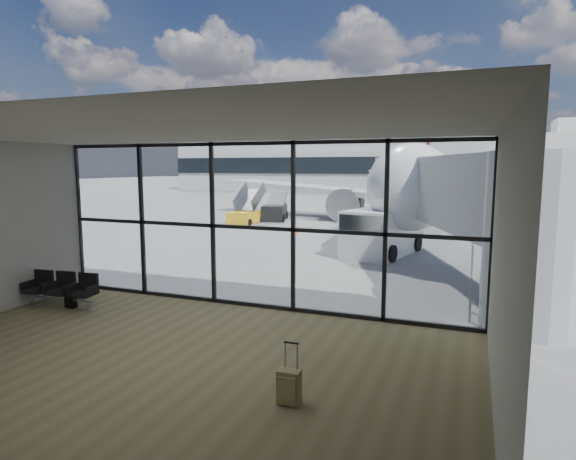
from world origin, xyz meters
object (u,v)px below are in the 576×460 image
Objects in this scene: airliner at (423,179)px; belt_loader at (275,211)px; service_van at (382,231)px; mobile_stairs at (246,215)px; backpack at (71,301)px; seating_row at (63,288)px; suitcase at (289,387)px.

belt_loader is (-9.76, -5.01, -2.28)m from airliner.
service_van is 1.54× the size of mobile_stairs.
mobile_stairs is at bearing -128.55° from belt_loader.
backpack is 0.09× the size of belt_loader.
backpack is at bearing -107.49° from airliner.
airliner reaches higher than mobile_stairs.
backpack is at bearing -14.72° from seating_row.
service_van is (-0.05, -16.01, -1.88)m from airliner.
seating_row is 5.26× the size of backpack.
service_van is at bearing -94.23° from airliner.
service_van is 14.68m from belt_loader.
suitcase is at bearing -81.64° from belt_loader.
suitcase is (7.81, -2.91, -0.22)m from seating_row.
service_van is (6.44, 11.17, 0.84)m from backpack.
service_van is at bearing 52.84° from seating_row.
belt_loader is at bearing 97.65° from backpack.
belt_loader is at bearing 65.04° from mobile_stairs.
suitcase is at bearing -26.28° from seating_row.
backpack is 22.42m from belt_loader.
seating_row is at bearing -108.14° from airliner.
airliner reaches higher than seating_row.
airliner is at bearing 12.26° from belt_loader.
airliner reaches higher than suitcase.
airliner is 11.20m from belt_loader.
backpack is 0.01× the size of airliner.
suitcase is 30.17m from airliner.
mobile_stairs is (-4.06, 19.60, 0.01)m from seating_row.
airliner is 11.51× the size of mobile_stairs.
suitcase is 0.23× the size of belt_loader.
seating_row is 0.66× the size of mobile_stairs.
seating_row is at bearing -108.50° from service_van.
belt_loader reaches higher than backpack.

